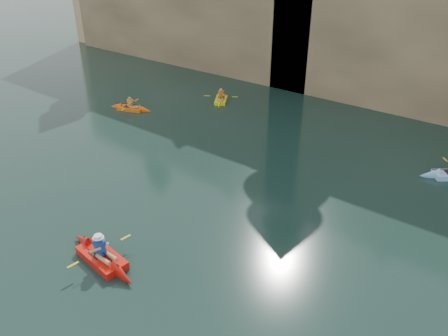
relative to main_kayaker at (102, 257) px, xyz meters
The scene contains 7 objects.
ground 3.90m from the main_kayaker, ahead, with size 160.00×160.00×0.00m, color black.
cliff_slab_west 27.88m from the main_kayaker, 126.04° to the left, with size 26.00×2.40×10.56m, color tan.
sea_cave_west 25.80m from the main_kayaker, 123.29° to the left, with size 4.50×1.00×4.00m, color black.
sea_cave_center 21.56m from the main_kayaker, 90.34° to the left, with size 3.50×1.00×3.20m, color black.
main_kayaker is the anchor object (origin of this frame).
kayaker_orange 15.42m from the main_kayaker, 134.57° to the left, with size 3.06×2.16×1.14m.
kayaker_yellow 17.44m from the main_kayaker, 113.69° to the left, with size 2.17×2.91×1.21m.
Camera 1 is at (7.19, -6.62, 10.53)m, focal length 35.00 mm.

